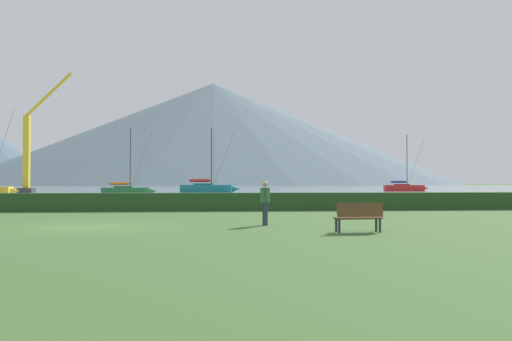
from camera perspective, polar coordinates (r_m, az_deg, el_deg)
ground_plane at (r=20.13m, az=-17.75°, el=-5.75°), size 1000.00×1000.00×0.00m
harbor_water at (r=156.66m, az=-6.74°, el=-1.83°), size 320.00×246.00×0.00m
hedge_line at (r=30.92m, az=-13.28°, el=-3.26°), size 80.00×1.20×1.00m
sailboat_slip_0 at (r=80.87m, az=-5.12°, el=-1.87°), size 9.09×4.05×9.72m
sailboat_slip_3 at (r=102.22m, az=15.45°, el=-1.73°), size 8.19×3.14×10.36m
sailboat_slip_5 at (r=70.89m, az=-13.52°, el=-2.05°), size 6.88×2.04×8.53m
park_bench_near_path at (r=17.51m, az=10.82°, el=-4.74°), size 1.52×0.55×0.95m
person_seated_viewer at (r=20.00m, az=0.97°, el=-3.05°), size 0.36×0.56×1.65m
dock_crane at (r=82.23m, az=-22.92°, el=1.31°), size 7.20×2.00×17.27m
distant_hill_west_ridge at (r=380.96m, az=-4.55°, el=3.89°), size 329.59×329.59×71.49m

